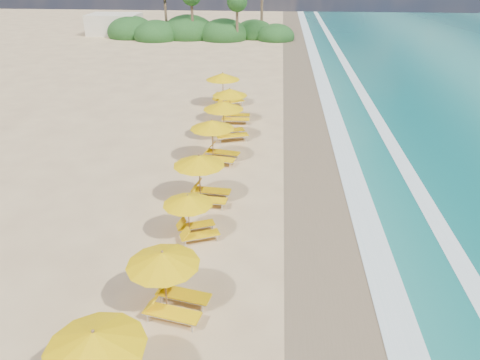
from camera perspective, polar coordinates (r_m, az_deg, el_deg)
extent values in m
plane|color=#D7B27E|center=(20.83, 0.00, -2.96)|extent=(160.00, 160.00, 0.00)
cube|color=#7A6348|center=(20.92, 11.00, -3.34)|extent=(4.00, 160.00, 0.01)
cube|color=white|center=(21.14, 15.05, -3.40)|extent=(1.20, 160.00, 0.01)
cube|color=white|center=(21.91, 22.79, -3.59)|extent=(0.80, 160.00, 0.01)
cone|color=#ECB504|center=(11.73, -17.81, -18.54)|extent=(2.88, 2.88, 0.47)
sphere|color=olive|center=(11.55, -18.00, -17.60)|extent=(0.08, 0.08, 0.08)
cylinder|color=olive|center=(14.61, -9.40, -12.57)|extent=(0.06, 0.06, 2.21)
cone|color=#ECB504|center=(14.06, -9.67, -9.66)|extent=(2.68, 2.68, 0.44)
sphere|color=olive|center=(13.92, -9.75, -8.84)|extent=(0.08, 0.08, 0.08)
cylinder|color=olive|center=(18.02, -6.45, -4.69)|extent=(0.05, 0.05, 1.91)
cone|color=#ECB504|center=(17.63, -6.58, -2.48)|extent=(2.56, 2.56, 0.38)
sphere|color=olive|center=(17.53, -6.61, -1.87)|extent=(0.07, 0.07, 0.07)
cylinder|color=olive|center=(20.57, -5.07, 0.08)|extent=(0.06, 0.06, 2.26)
cone|color=#ECB504|center=(20.17, -5.18, 2.46)|extent=(2.52, 2.52, 0.45)
sphere|color=olive|center=(20.07, -5.21, 3.12)|extent=(0.08, 0.08, 0.08)
cylinder|color=olive|center=(24.73, -3.45, 4.87)|extent=(0.06, 0.06, 2.33)
cone|color=#ECB504|center=(24.39, -3.51, 6.98)|extent=(2.81, 2.81, 0.47)
sphere|color=olive|center=(24.31, -3.53, 7.56)|extent=(0.08, 0.08, 0.08)
cylinder|color=olive|center=(27.77, -2.06, 7.40)|extent=(0.06, 0.06, 2.37)
cone|color=#ECB504|center=(27.47, -2.09, 9.35)|extent=(3.12, 3.12, 0.48)
sphere|color=olive|center=(27.39, -2.10, 9.88)|extent=(0.08, 0.08, 0.08)
cylinder|color=olive|center=(30.88, -1.27, 9.29)|extent=(0.06, 0.06, 2.28)
cone|color=#ECB504|center=(30.61, -1.29, 10.98)|extent=(2.43, 2.43, 0.46)
sphere|color=olive|center=(30.55, -1.29, 11.44)|extent=(0.08, 0.08, 0.08)
cylinder|color=olive|center=(34.43, -2.15, 11.23)|extent=(0.06, 0.06, 2.45)
cone|color=#ECB504|center=(34.18, -2.18, 12.87)|extent=(3.46, 3.46, 0.49)
sphere|color=olive|center=(34.12, -2.18, 13.32)|extent=(0.09, 0.09, 0.09)
ellipsoid|color=#163D14|center=(64.26, -2.06, 17.77)|extent=(6.40, 6.40, 4.16)
ellipsoid|color=#163D14|center=(66.00, -6.49, 17.93)|extent=(7.20, 7.20, 4.68)
ellipsoid|color=#163D14|center=(64.98, -10.46, 17.44)|extent=(6.00, 6.00, 3.90)
ellipsoid|color=#163D14|center=(65.91, 1.79, 17.92)|extent=(5.60, 5.60, 3.64)
ellipsoid|color=#163D14|center=(67.98, -13.45, 17.61)|extent=(6.60, 6.60, 4.29)
ellipsoid|color=#163D14|center=(63.85, 4.50, 17.53)|extent=(5.00, 5.00, 3.25)
cylinder|color=brown|center=(61.83, -0.37, 19.20)|extent=(0.36, 0.36, 5.00)
sphere|color=#163D14|center=(61.57, -0.37, 21.51)|extent=(2.60, 2.60, 2.60)
cylinder|color=brown|center=(63.59, -6.00, 19.54)|extent=(0.36, 0.36, 5.60)
cylinder|color=brown|center=(66.33, -9.31, 19.90)|extent=(0.36, 0.36, 6.20)
cylinder|color=brown|center=(65.50, 2.76, 20.37)|extent=(0.36, 0.36, 6.80)
cube|color=beige|center=(70.71, -15.46, 18.33)|extent=(7.00, 5.00, 2.80)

